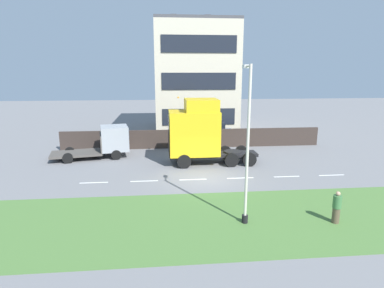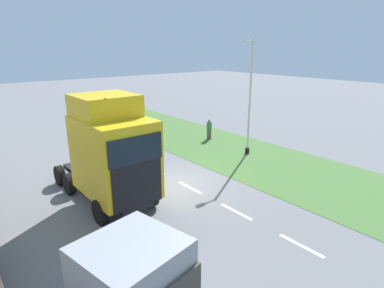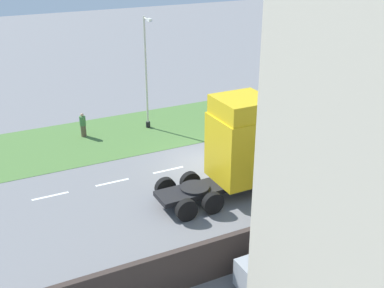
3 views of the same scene
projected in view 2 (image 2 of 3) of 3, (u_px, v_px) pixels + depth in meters
name	position (u px, v px, depth m)	size (l,w,h in m)	color
ground_plane	(179.00, 182.00, 16.96)	(120.00, 120.00, 0.00)	slate
grass_verge	(254.00, 158.00, 20.58)	(7.00, 44.00, 0.01)	#4C7538
lane_markings	(172.00, 178.00, 17.48)	(0.16, 17.80, 0.00)	white
lorry_cab	(111.00, 153.00, 13.80)	(2.70, 6.85, 5.10)	black
lamp_post	(249.00, 103.00, 20.45)	(1.26, 0.29, 7.31)	black
pedestrian	(209.00, 129.00, 24.69)	(0.39, 0.39, 1.57)	brown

